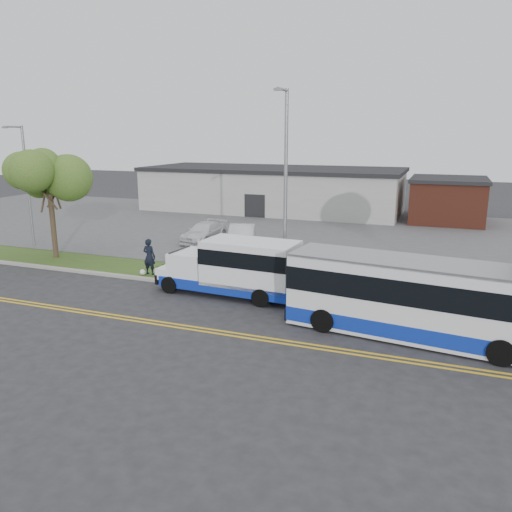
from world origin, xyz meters
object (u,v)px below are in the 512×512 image
at_px(parked_car_b, 204,232).
at_px(streetlight_near, 285,183).
at_px(parked_car_a, 242,237).
at_px(transit_bus, 430,301).
at_px(pedestrian, 149,257).
at_px(shuttle_bus, 237,266).
at_px(streetlight_far, 26,181).
at_px(tree_west, 48,176).

bearing_deg(parked_car_b, streetlight_near, -41.72).
height_order(parked_car_a, parked_car_b, parked_car_a).
relative_size(transit_bus, parked_car_b, 2.38).
height_order(pedestrian, parked_car_b, pedestrian).
bearing_deg(shuttle_bus, streetlight_far, 167.60).
bearing_deg(parked_car_a, pedestrian, -124.94).
relative_size(streetlight_far, shuttle_bus, 1.11).
height_order(streetlight_near, transit_bus, streetlight_near).
relative_size(tree_west, transit_bus, 0.63).
bearing_deg(streetlight_near, shuttle_bus, -127.07).
xyz_separation_m(shuttle_bus, transit_bus, (8.77, -2.36, 0.06)).
bearing_deg(transit_bus, streetlight_near, 154.61).
relative_size(streetlight_far, parked_car_a, 1.67).
xyz_separation_m(streetlight_near, streetlight_far, (-19.00, 2.69, -0.76)).
bearing_deg(tree_west, shuttle_bus, -11.17).
relative_size(streetlight_near, parked_car_a, 1.98).
height_order(streetlight_far, pedestrian, streetlight_far).
xyz_separation_m(streetlight_near, pedestrian, (-7.38, -0.83, -4.14)).
bearing_deg(tree_west, parked_car_b, 49.31).
bearing_deg(transit_bus, tree_west, 174.29).
bearing_deg(tree_west, parked_car_a, 32.56).
xyz_separation_m(tree_west, streetlight_far, (-4.00, 2.22, -0.65)).
relative_size(tree_west, pedestrian, 3.49).
bearing_deg(parked_car_a, streetlight_far, 178.10).
xyz_separation_m(tree_west, shuttle_bus, (13.36, -2.64, -3.67)).
height_order(tree_west, streetlight_near, streetlight_near).
distance_m(transit_bus, parked_car_a, 16.68).
xyz_separation_m(shuttle_bus, pedestrian, (-5.74, 1.34, -0.36)).
bearing_deg(shuttle_bus, transit_bus, -11.85).
bearing_deg(pedestrian, transit_bus, 166.66).
height_order(tree_west, parked_car_b, tree_west).
relative_size(streetlight_far, transit_bus, 0.73).
xyz_separation_m(transit_bus, parked_car_b, (-15.66, 12.53, -0.74)).
bearing_deg(tree_west, pedestrian, -9.68).
height_order(tree_west, transit_bus, tree_west).
relative_size(streetlight_near, parked_car_b, 2.07).
relative_size(streetlight_far, parked_car_b, 1.74).
distance_m(tree_west, parked_car_b, 10.84).
bearing_deg(pedestrian, parked_car_a, -105.62).
relative_size(transit_bus, parked_car_a, 2.28).
xyz_separation_m(streetlight_far, parked_car_a, (13.89, 4.10, -3.58)).
xyz_separation_m(parked_car_a, parked_car_b, (-3.42, 1.21, -0.13)).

